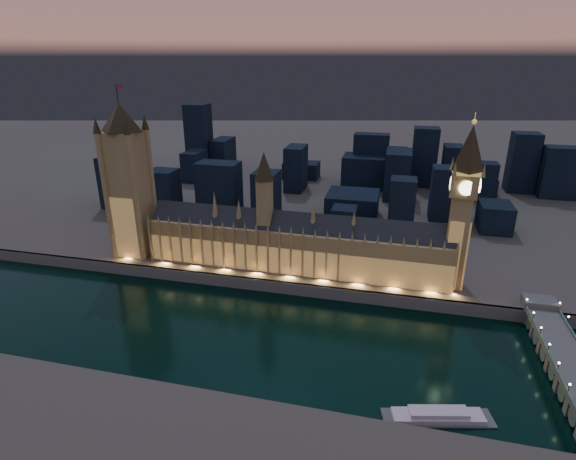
% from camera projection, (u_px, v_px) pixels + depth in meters
% --- Properties ---
extents(ground_plane, '(2000.00, 2000.00, 0.00)m').
position_uv_depth(ground_plane, '(256.00, 327.00, 251.18)').
color(ground_plane, black).
rests_on(ground_plane, ground).
extents(north_bank, '(2000.00, 960.00, 8.00)m').
position_uv_depth(north_bank, '(353.00, 148.00, 720.93)').
color(north_bank, '#503D34').
rests_on(north_bank, ground).
extents(embankment_wall, '(2000.00, 2.50, 8.00)m').
position_uv_depth(embankment_wall, '(275.00, 287.00, 286.88)').
color(embankment_wall, '#57544F').
rests_on(embankment_wall, ground).
extents(palace_of_westminster, '(202.00, 24.24, 78.00)m').
position_uv_depth(palace_of_westminster, '(293.00, 243.00, 296.09)').
color(palace_of_westminster, olive).
rests_on(palace_of_westminster, north_bank).
extents(victoria_tower, '(31.68, 31.68, 117.04)m').
position_uv_depth(victoria_tower, '(128.00, 174.00, 307.61)').
color(victoria_tower, olive).
rests_on(victoria_tower, north_bank).
extents(elizabeth_tower, '(18.00, 18.00, 105.12)m').
position_uv_depth(elizabeth_tower, '(464.00, 195.00, 259.51)').
color(elizabeth_tower, olive).
rests_on(elizabeth_tower, north_bank).
extents(westminster_bridge, '(17.59, 113.00, 15.90)m').
position_uv_depth(westminster_bridge, '(565.00, 363.00, 211.99)').
color(westminster_bridge, '#57544F').
rests_on(westminster_bridge, ground).
extents(river_boat, '(47.13, 20.97, 4.50)m').
position_uv_depth(river_boat, '(438.00, 416.00, 187.06)').
color(river_boat, '#57544F').
rests_on(river_boat, ground).
extents(city_backdrop, '(461.38, 215.63, 81.21)m').
position_uv_depth(city_backdrop, '(353.00, 173.00, 456.59)').
color(city_backdrop, black).
rests_on(city_backdrop, north_bank).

